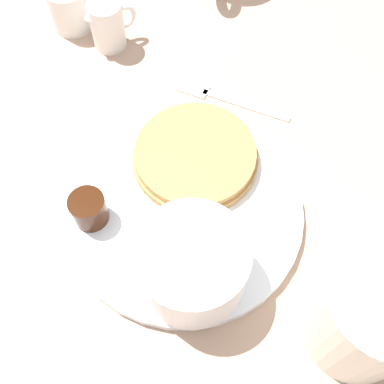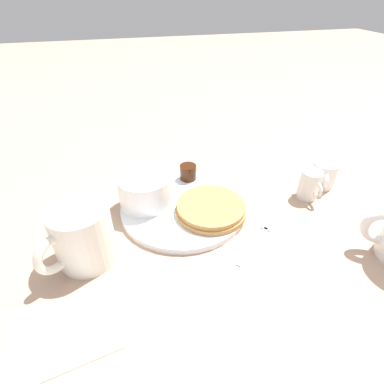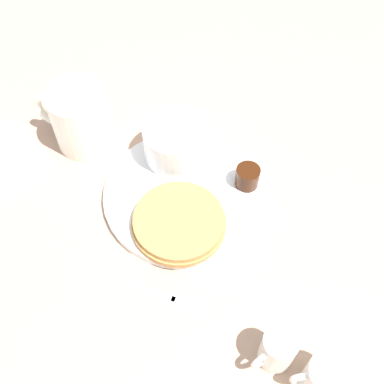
# 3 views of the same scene
# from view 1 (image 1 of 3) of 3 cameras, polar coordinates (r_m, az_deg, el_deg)

# --- Properties ---
(ground_plane) EXTENTS (4.00, 4.00, 0.00)m
(ground_plane) POSITION_cam_1_polar(r_m,az_deg,el_deg) (0.48, -0.94, -2.49)
(ground_plane) COLOR tan
(plate) EXTENTS (0.24, 0.24, 0.01)m
(plate) POSITION_cam_1_polar(r_m,az_deg,el_deg) (0.48, -0.95, -2.17)
(plate) COLOR white
(plate) RESTS_ON ground_plane
(pancake_stack) EXTENTS (0.13, 0.13, 0.02)m
(pancake_stack) POSITION_cam_1_polar(r_m,az_deg,el_deg) (0.49, 0.38, 4.32)
(pancake_stack) COLOR #B78447
(pancake_stack) RESTS_ON plate
(bowl) EXTENTS (0.10, 0.10, 0.06)m
(bowl) POSITION_cam_1_polar(r_m,az_deg,el_deg) (0.42, -0.00, -8.47)
(bowl) COLOR white
(bowl) RESTS_ON plate
(syrup_cup) EXTENTS (0.03, 0.03, 0.03)m
(syrup_cup) POSITION_cam_1_polar(r_m,az_deg,el_deg) (0.46, -12.14, -2.00)
(syrup_cup) COLOR #38190A
(syrup_cup) RESTS_ON plate
(butter_ramekin) EXTENTS (0.04, 0.04, 0.04)m
(butter_ramekin) POSITION_cam_1_polar(r_m,az_deg,el_deg) (0.42, -1.64, -11.49)
(butter_ramekin) COLOR white
(butter_ramekin) RESTS_ON plate
(coffee_mug) EXTENTS (0.11, 0.10, 0.10)m
(coffee_mug) POSITION_cam_1_polar(r_m,az_deg,el_deg) (0.42, 20.60, -13.83)
(coffee_mug) COLOR silver
(coffee_mug) RESTS_ON ground_plane
(creamer_pitcher_near) EXTENTS (0.04, 0.06, 0.06)m
(creamer_pitcher_near) POSITION_cam_1_polar(r_m,az_deg,el_deg) (0.61, -9.93, 18.98)
(creamer_pitcher_near) COLOR white
(creamer_pitcher_near) RESTS_ON ground_plane
(creamer_pitcher_far) EXTENTS (0.05, 0.07, 0.06)m
(creamer_pitcher_far) POSITION_cam_1_polar(r_m,az_deg,el_deg) (0.65, -14.26, 20.46)
(creamer_pitcher_far) COLOR white
(creamer_pitcher_far) RESTS_ON ground_plane
(fork) EXTENTS (0.11, 0.10, 0.00)m
(fork) POSITION_cam_1_polar(r_m,az_deg,el_deg) (0.57, 3.18, 11.28)
(fork) COLOR silver
(fork) RESTS_ON ground_plane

